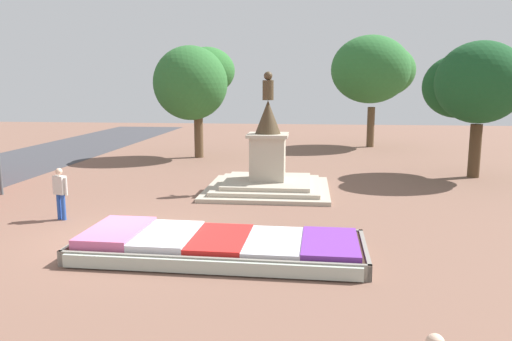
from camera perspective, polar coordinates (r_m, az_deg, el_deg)
ground_plane at (r=14.33m, az=-14.79°, el=-7.55°), size 81.90×81.90×0.00m
flower_planter at (r=12.58m, az=-4.74°, el=-8.55°), size 7.24×2.99×0.58m
statue_monument at (r=19.80m, az=1.35°, el=0.09°), size 4.84×4.84×4.69m
pedestrian_near_planter at (r=16.68m, az=-21.48°, el=-2.11°), size 0.55×0.32×1.64m
park_tree_far_left at (r=34.60m, az=13.46°, el=11.10°), size 5.66×5.67×7.38m
park_tree_behind_statue at (r=24.27m, az=23.94°, el=9.08°), size 4.42×4.94×6.04m
park_tree_far_right at (r=28.86m, az=-7.23°, el=10.16°), size 4.53×4.76×6.33m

